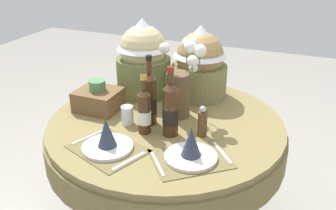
% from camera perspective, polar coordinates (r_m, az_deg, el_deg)
% --- Properties ---
extents(dining_table, '(1.29, 1.29, 0.75)m').
position_cam_1_polar(dining_table, '(2.08, -0.33, -5.50)').
color(dining_table, olive).
rests_on(dining_table, ground).
extents(place_setting_left, '(0.41, 0.36, 0.16)m').
position_cam_1_polar(place_setting_left, '(1.77, -9.25, -5.36)').
color(place_setting_left, brown).
rests_on(place_setting_left, dining_table).
extents(place_setting_right, '(0.43, 0.42, 0.16)m').
position_cam_1_polar(place_setting_right, '(1.68, 3.51, -6.85)').
color(place_setting_right, brown).
rests_on(place_setting_right, dining_table).
extents(flower_vase, '(0.25, 0.20, 0.43)m').
position_cam_1_polar(flower_vase, '(2.00, 1.97, 3.26)').
color(flower_vase, brown).
rests_on(flower_vase, dining_table).
extents(wine_bottle_left, '(0.07, 0.07, 0.38)m').
position_cam_1_polar(wine_bottle_left, '(1.94, -2.81, 0.98)').
color(wine_bottle_left, '#422814').
rests_on(wine_bottle_left, dining_table).
extents(wine_bottle_centre, '(0.07, 0.07, 0.31)m').
position_cam_1_polar(wine_bottle_centre, '(1.86, -3.64, -0.93)').
color(wine_bottle_centre, '#422814').
rests_on(wine_bottle_centre, dining_table).
extents(wine_bottle_right, '(0.08, 0.08, 0.36)m').
position_cam_1_polar(wine_bottle_right, '(1.83, 0.37, -0.67)').
color(wine_bottle_right, '#422814').
rests_on(wine_bottle_right, dining_table).
extents(tumbler_mid, '(0.06, 0.06, 0.10)m').
position_cam_1_polar(tumbler_mid, '(1.98, -6.22, -1.54)').
color(tumbler_mid, silver).
rests_on(tumbler_mid, dining_table).
extents(pepper_mill, '(0.05, 0.05, 0.16)m').
position_cam_1_polar(pepper_mill, '(1.85, 5.26, -2.66)').
color(pepper_mill, brown).
rests_on(pepper_mill, dining_table).
extents(gift_tub_back_left, '(0.33, 0.33, 0.47)m').
position_cam_1_polar(gift_tub_back_left, '(2.28, -3.81, 7.57)').
color(gift_tub_back_left, olive).
rests_on(gift_tub_back_left, dining_table).
extents(gift_tub_back_centre, '(0.33, 0.33, 0.44)m').
position_cam_1_polar(gift_tub_back_centre, '(2.25, 4.85, 6.81)').
color(gift_tub_back_centre, olive).
rests_on(gift_tub_back_centre, dining_table).
extents(woven_basket_side_left, '(0.24, 0.21, 0.18)m').
position_cam_1_polar(woven_basket_side_left, '(2.16, -10.55, 0.97)').
color(woven_basket_side_left, brown).
rests_on(woven_basket_side_left, dining_table).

